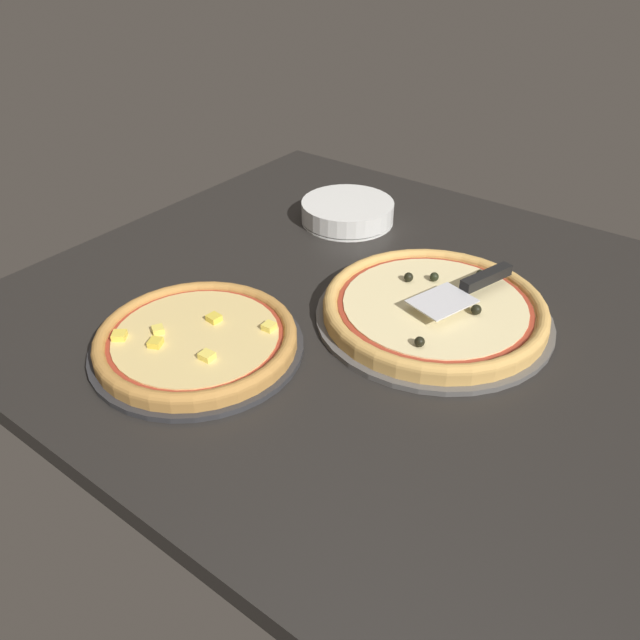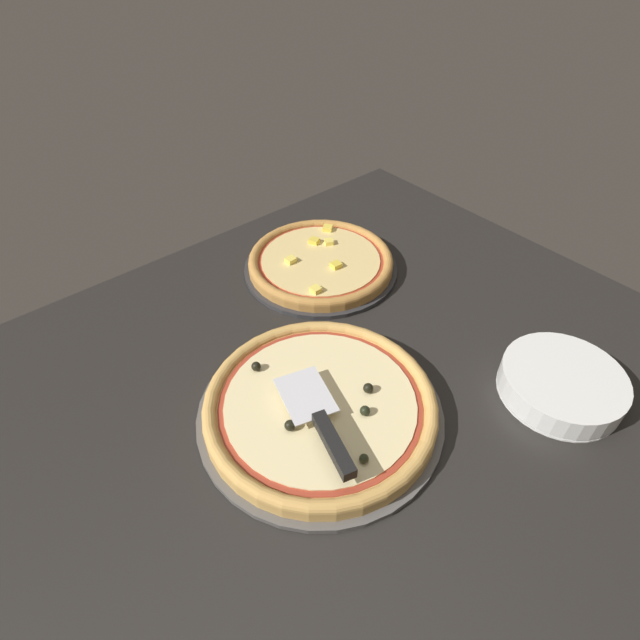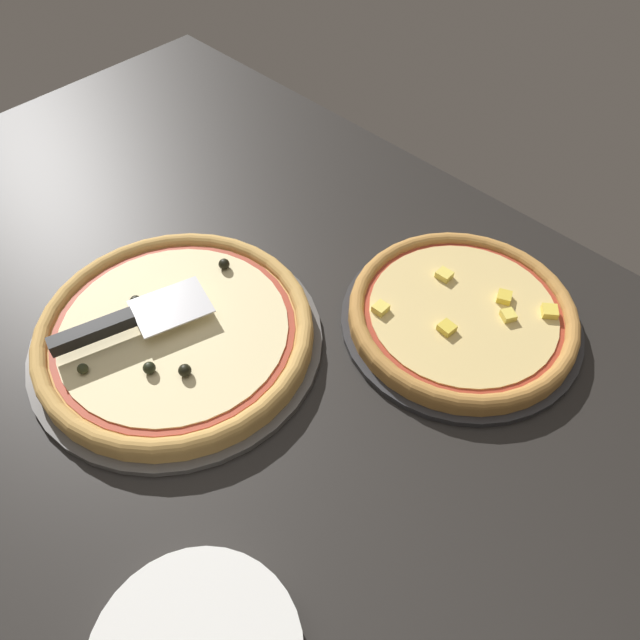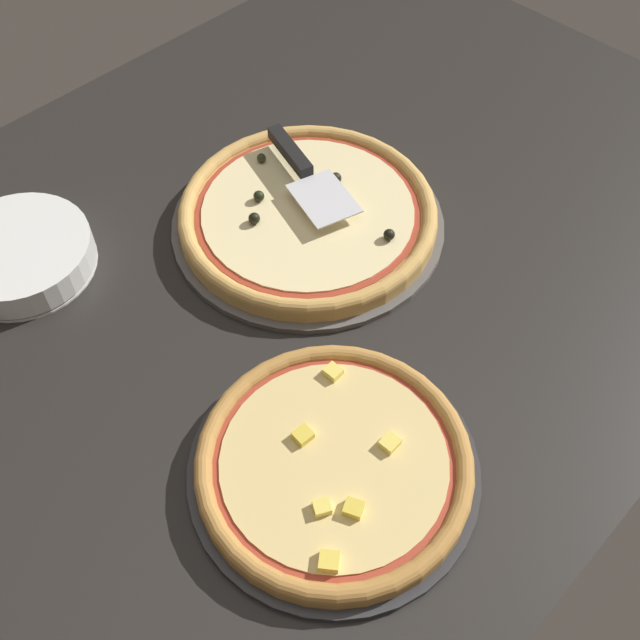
# 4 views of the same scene
# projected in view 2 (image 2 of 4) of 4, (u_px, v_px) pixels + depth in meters

# --- Properties ---
(ground_plane) EXTENTS (1.53, 1.16, 0.04)m
(ground_plane) POSITION_uv_depth(u_px,v_px,m) (311.00, 411.00, 0.90)
(ground_plane) COLOR black
(pizza_pan_front) EXTENTS (0.43, 0.43, 0.01)m
(pizza_pan_front) POSITION_uv_depth(u_px,v_px,m) (319.00, 413.00, 0.87)
(pizza_pan_front) COLOR #565451
(pizza_pan_front) RESTS_ON ground_plane
(pizza_front) EXTENTS (0.40, 0.40, 0.04)m
(pizza_front) POSITION_uv_depth(u_px,v_px,m) (319.00, 405.00, 0.85)
(pizza_front) COLOR tan
(pizza_front) RESTS_ON pizza_pan_front
(pizza_pan_back) EXTENTS (0.36, 0.36, 0.01)m
(pizza_pan_back) POSITION_uv_depth(u_px,v_px,m) (321.00, 267.00, 1.18)
(pizza_pan_back) COLOR #2D2D30
(pizza_pan_back) RESTS_ON ground_plane
(pizza_back) EXTENTS (0.34, 0.34, 0.03)m
(pizza_back) POSITION_uv_depth(u_px,v_px,m) (321.00, 261.00, 1.17)
(pizza_back) COLOR #B77F3D
(pizza_back) RESTS_ON pizza_pan_back
(serving_spatula) EXTENTS (0.11, 0.23, 0.02)m
(serving_spatula) POSITION_uv_depth(u_px,v_px,m) (325.00, 429.00, 0.77)
(serving_spatula) COLOR silver
(serving_spatula) RESTS_ON pizza_front
(plate_stack) EXTENTS (0.22, 0.22, 0.05)m
(plate_stack) POSITION_uv_depth(u_px,v_px,m) (561.00, 384.00, 0.89)
(plate_stack) COLOR white
(plate_stack) RESTS_ON ground_plane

